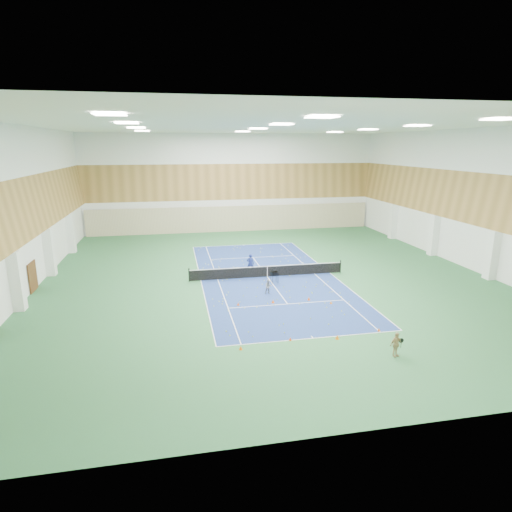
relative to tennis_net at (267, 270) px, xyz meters
The scene contains 21 objects.
ground 0.55m from the tennis_net, ahead, with size 40.00×40.00×0.00m, color #2A6238.
room_shell 5.45m from the tennis_net, ahead, with size 36.00×40.00×12.00m, color white, non-canonical shape.
wood_cladding 7.45m from the tennis_net, ahead, with size 36.00×40.00×8.00m, color #A3793C, non-canonical shape.
ceiling_light_grid 11.37m from the tennis_net, ahead, with size 21.40×25.40×0.06m, color white, non-canonical shape.
court_surface 0.55m from the tennis_net, ahead, with size 10.97×23.77×0.01m, color navy.
tennis_balls_scatter 0.50m from the tennis_net, ahead, with size 10.57×22.77×0.07m, color #C9E527, non-canonical shape.
tennis_net is the anchor object (origin of this frame).
back_curtain 19.78m from the tennis_net, 90.00° to the left, with size 35.40×0.16×3.20m, color #C6B793.
door_left_b 17.93m from the tennis_net, behind, with size 0.08×1.80×2.20m, color #593319.
coach 1.80m from the tennis_net, 131.44° to the left, with size 0.61×0.40×1.68m, color navy.
child_court 4.16m from the tennis_net, 101.48° to the right, with size 0.53×0.41×1.09m, color #94939C.
child_apron 15.11m from the tennis_net, 76.63° to the right, with size 0.77×0.32×1.32m, color tan.
ball_cart 1.66m from the tennis_net, 82.69° to the right, with size 0.53×0.53×0.91m, color black, non-canonical shape.
cone_svc_a 6.88m from the tennis_net, 119.36° to the right, with size 0.20×0.20×0.22m, color #EE500C.
cone_svc_b 6.07m from the tennis_net, 98.82° to the right, with size 0.21×0.21×0.23m, color #FF600D.
cone_svc_c 6.19m from the tennis_net, 74.24° to the right, with size 0.22×0.22×0.25m, color #E54F0C.
cone_svc_d 7.53m from the tennis_net, 66.93° to the right, with size 0.18×0.18×0.19m, color #D8620B.
cone_base_a 13.15m from the tennis_net, 108.78° to the right, with size 0.21×0.21×0.23m, color orange.
cone_base_b 11.95m from the tennis_net, 96.39° to the right, with size 0.17×0.17×0.19m, color #F24C0C.
cone_base_c 12.29m from the tennis_net, 83.87° to the right, with size 0.22×0.22×0.24m, color orange.
cone_base_d 12.42m from the tennis_net, 70.71° to the right, with size 0.18×0.18×0.20m, color #D9500B.
Camera 1 is at (-7.44, -33.04, 10.59)m, focal length 30.00 mm.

